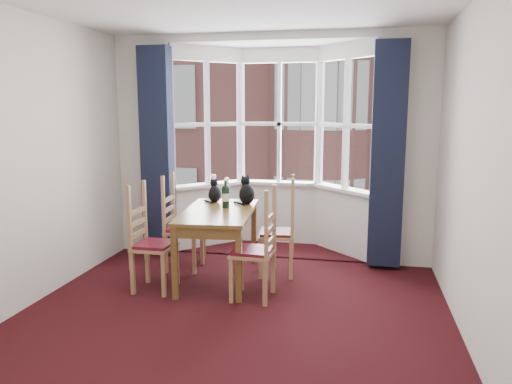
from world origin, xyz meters
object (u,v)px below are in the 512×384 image
(wine_bottle, at_px, (226,195))
(chair_left_far, at_px, (176,230))
(candle_tall, at_px, (214,179))
(candle_short, at_px, (227,181))
(cat_right, at_px, (247,193))
(dining_table, at_px, (218,219))
(chair_right_near, at_px, (262,253))
(cat_left, at_px, (215,193))
(chair_left_near, at_px, (146,246))
(chair_right_far, at_px, (285,234))

(wine_bottle, bearing_deg, chair_left_far, 170.37)
(candle_tall, relative_size, candle_short, 1.46)
(cat_right, bearing_deg, candle_short, 118.13)
(dining_table, xyz_separation_m, cat_right, (0.23, 0.42, 0.23))
(chair_left_far, xyz_separation_m, candle_tall, (0.16, 1.04, 0.46))
(chair_left_far, height_order, chair_right_near, same)
(chair_left_far, distance_m, cat_left, 0.63)
(wine_bottle, xyz_separation_m, candle_tall, (-0.48, 1.15, 0.00))
(cat_right, relative_size, candle_short, 4.04)
(dining_table, relative_size, cat_left, 5.00)
(chair_right_near, bearing_deg, chair_left_near, 179.06)
(chair_left_far, relative_size, wine_bottle, 2.82)
(chair_left_near, xyz_separation_m, chair_left_far, (0.06, 0.72, 0.00))
(cat_left, xyz_separation_m, cat_right, (0.40, -0.04, 0.02))
(chair_left_near, bearing_deg, candle_short, 77.43)
(chair_right_far, height_order, cat_right, cat_right)
(cat_left, distance_m, candle_tall, 0.87)
(chair_left_far, relative_size, candle_short, 10.71)
(chair_right_far, relative_size, wine_bottle, 2.82)
(chair_left_near, bearing_deg, candle_tall, 82.81)
(cat_right, relative_size, candle_tall, 2.77)
(chair_right_far, distance_m, cat_left, 0.98)
(chair_left_near, xyz_separation_m, candle_short, (0.40, 1.79, 0.44))
(dining_table, bearing_deg, chair_right_far, 23.43)
(chair_right_far, distance_m, cat_right, 0.66)
(chair_right_far, bearing_deg, cat_right, 165.42)
(chair_right_near, bearing_deg, dining_table, 140.47)
(chair_left_near, height_order, candle_tall, candle_tall)
(dining_table, distance_m, chair_right_far, 0.79)
(chair_left_near, bearing_deg, chair_right_near, -0.94)
(chair_left_near, distance_m, candle_short, 1.88)
(candle_tall, bearing_deg, dining_table, -71.59)
(chair_left_far, bearing_deg, candle_short, 72.53)
(cat_right, bearing_deg, chair_right_far, -14.58)
(candle_short, bearing_deg, chair_left_far, -107.47)
(chair_right_near, bearing_deg, candle_short, 114.89)
(wine_bottle, xyz_separation_m, candle_short, (-0.30, 1.18, -0.02))
(cat_right, distance_m, candle_tall, 1.09)
(chair_left_far, bearing_deg, cat_right, 11.56)
(chair_left_near, height_order, chair_right_far, same)
(dining_table, bearing_deg, chair_right_near, -39.53)
(chair_left_near, distance_m, cat_right, 1.33)
(dining_table, height_order, chair_left_far, chair_left_far)
(dining_table, height_order, cat_right, cat_right)
(chair_right_near, relative_size, chair_right_far, 1.00)
(chair_left_far, xyz_separation_m, wine_bottle, (0.64, -0.11, 0.46))
(dining_table, xyz_separation_m, chair_right_far, (0.70, 0.30, -0.21))
(chair_right_far, height_order, wine_bottle, wine_bottle)
(cat_right, bearing_deg, chair_left_far, -168.44)
(chair_right_far, bearing_deg, candle_short, 132.93)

